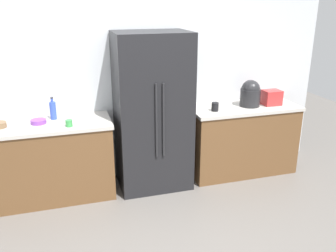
% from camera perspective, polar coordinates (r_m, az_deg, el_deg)
% --- Properties ---
extents(ground_plane, '(10.01, 10.01, 0.00)m').
position_cam_1_polar(ground_plane, '(3.47, 1.07, -19.35)').
color(ground_plane, slate).
extents(kitchen_back_panel, '(5.01, 0.10, 2.97)m').
position_cam_1_polar(kitchen_back_panel, '(4.41, -5.61, 10.41)').
color(kitchen_back_panel, silver).
rests_on(kitchen_back_panel, ground_plane).
extents(counter_left, '(1.44, 0.62, 0.90)m').
position_cam_1_polar(counter_left, '(4.29, -18.47, -5.29)').
color(counter_left, brown).
rests_on(counter_left, ground_plane).
extents(counter_right, '(1.40, 0.62, 0.90)m').
position_cam_1_polar(counter_right, '(4.80, 11.53, -2.00)').
color(counter_right, brown).
rests_on(counter_right, ground_plane).
extents(refrigerator, '(0.85, 0.65, 1.85)m').
position_cam_1_polar(refrigerator, '(4.20, -2.46, 2.16)').
color(refrigerator, black).
rests_on(refrigerator, ground_plane).
extents(toaster, '(0.22, 0.18, 0.19)m').
position_cam_1_polar(toaster, '(4.78, 16.14, 4.37)').
color(toaster, red).
rests_on(toaster, counter_right).
extents(rice_cooker, '(0.25, 0.25, 0.33)m').
position_cam_1_polar(rice_cooker, '(4.64, 12.95, 5.03)').
color(rice_cooker, '#262628').
rests_on(rice_cooker, counter_right).
extents(bottle_a, '(0.07, 0.07, 0.26)m').
position_cam_1_polar(bottle_a, '(4.22, -17.80, 2.40)').
color(bottle_a, blue).
rests_on(bottle_a, counter_left).
extents(cup_a, '(0.07, 0.07, 0.07)m').
position_cam_1_polar(cup_a, '(3.94, -15.46, 0.42)').
color(cup_a, green).
rests_on(cup_a, counter_left).
extents(cup_b, '(0.09, 0.09, 0.11)m').
position_cam_1_polar(cup_b, '(4.37, 7.49, 3.06)').
color(cup_b, black).
rests_on(cup_b, counter_right).
extents(bowl_a, '(0.17, 0.17, 0.05)m').
position_cam_1_polar(bowl_a, '(4.15, -19.89, 0.67)').
color(bowl_a, purple).
rests_on(bowl_a, counter_left).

